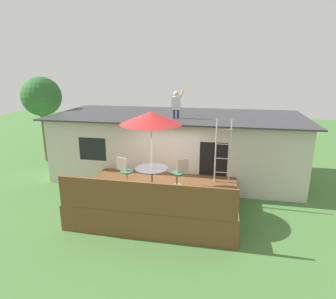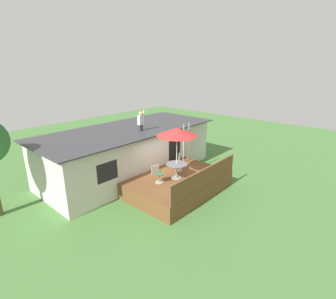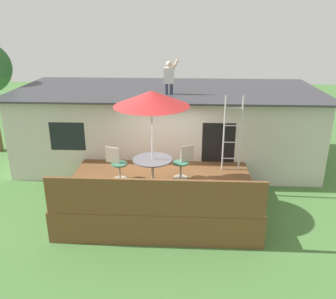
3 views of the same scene
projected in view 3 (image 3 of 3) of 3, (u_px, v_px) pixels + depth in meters
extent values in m
plane|color=#477538|center=(160.00, 209.00, 9.87)|extent=(40.00, 40.00, 0.00)
cube|color=beige|center=(167.00, 126.00, 12.77)|extent=(10.00, 4.00, 2.62)
cube|color=#38383D|center=(167.00, 90.00, 12.30)|extent=(10.50, 4.50, 0.06)
cube|color=black|center=(67.00, 136.00, 10.97)|extent=(1.10, 0.03, 0.90)
cube|color=black|center=(218.00, 154.00, 10.93)|extent=(1.00, 0.03, 2.00)
cube|color=brown|center=(160.00, 196.00, 9.73)|extent=(5.04, 3.42, 0.80)
cube|color=brown|center=(155.00, 198.00, 7.88)|extent=(4.94, 0.08, 0.90)
cylinder|color=#A59E8C|center=(153.00, 184.00, 9.50)|extent=(0.48, 0.48, 0.03)
cylinder|color=#A59E8C|center=(153.00, 172.00, 9.38)|extent=(0.07, 0.07, 0.71)
cylinder|color=#4C4C51|center=(152.00, 159.00, 9.25)|extent=(1.04, 1.04, 0.03)
cylinder|color=silver|center=(152.00, 143.00, 9.08)|extent=(0.04, 0.04, 2.40)
cone|color=red|center=(151.00, 98.00, 8.68)|extent=(1.90, 1.90, 0.38)
cylinder|color=silver|center=(224.00, 134.00, 10.08)|extent=(0.04, 0.04, 2.20)
cylinder|color=silver|center=(241.00, 134.00, 10.05)|extent=(0.04, 0.04, 2.20)
cylinder|color=silver|center=(231.00, 158.00, 10.33)|extent=(0.48, 0.03, 0.03)
cylinder|color=silver|center=(232.00, 142.00, 10.15)|extent=(0.48, 0.03, 0.03)
cylinder|color=silver|center=(233.00, 126.00, 9.98)|extent=(0.48, 0.03, 0.03)
cylinder|color=silver|center=(234.00, 108.00, 9.80)|extent=(0.48, 0.03, 0.03)
cylinder|color=#33384C|center=(166.00, 89.00, 11.38)|extent=(0.10, 0.10, 0.34)
cylinder|color=#33384C|center=(171.00, 89.00, 11.37)|extent=(0.10, 0.10, 0.34)
cube|color=silver|center=(169.00, 76.00, 11.23)|extent=(0.32, 0.20, 0.50)
sphere|color=beige|center=(169.00, 64.00, 11.10)|extent=(0.20, 0.20, 0.20)
cylinder|color=beige|center=(175.00, 66.00, 11.11)|extent=(0.26, 0.08, 0.44)
cylinder|color=#A59E8C|center=(120.00, 179.00, 9.81)|extent=(0.40, 0.40, 0.02)
cylinder|color=#A59E8C|center=(120.00, 172.00, 9.74)|extent=(0.06, 0.06, 0.44)
cylinder|color=#33664C|center=(119.00, 164.00, 9.66)|extent=(0.44, 0.44, 0.04)
cube|color=#A59E8C|center=(112.00, 155.00, 9.64)|extent=(0.39, 0.15, 0.44)
cylinder|color=#A59E8C|center=(181.00, 178.00, 9.90)|extent=(0.40, 0.40, 0.02)
cylinder|color=#A59E8C|center=(181.00, 170.00, 9.82)|extent=(0.06, 0.06, 0.44)
cylinder|color=#33664C|center=(181.00, 163.00, 9.74)|extent=(0.44, 0.44, 0.04)
cube|color=#A59E8C|center=(187.00, 153.00, 9.74)|extent=(0.36, 0.24, 0.44)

